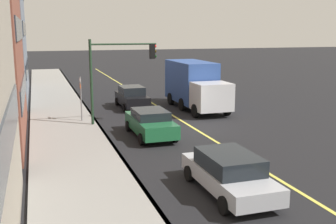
{
  "coord_description": "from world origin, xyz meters",
  "views": [
    {
      "loc": [
        -21.77,
        8.67,
        5.63
      ],
      "look_at": [
        -1.9,
        2.16,
        1.44
      ],
      "focal_mm": 43.38,
      "sensor_mm": 36.0,
      "label": 1
    }
  ],
  "objects_px": {
    "traffic_light_mast": "(118,66)",
    "car_green": "(150,123)",
    "car_silver": "(229,172)",
    "street_sign_post": "(81,96)",
    "truck_blue": "(195,84)",
    "car_black": "(132,97)"
  },
  "relations": [
    {
      "from": "car_silver",
      "to": "car_black",
      "type": "distance_m",
      "value": 16.88
    },
    {
      "from": "car_green",
      "to": "street_sign_post",
      "type": "distance_m",
      "value": 5.58
    },
    {
      "from": "truck_blue",
      "to": "street_sign_post",
      "type": "bearing_deg",
      "value": 105.27
    },
    {
      "from": "car_green",
      "to": "street_sign_post",
      "type": "height_order",
      "value": "street_sign_post"
    },
    {
      "from": "street_sign_post",
      "to": "car_green",
      "type": "bearing_deg",
      "value": -144.73
    },
    {
      "from": "car_silver",
      "to": "traffic_light_mast",
      "type": "bearing_deg",
      "value": 7.52
    },
    {
      "from": "car_silver",
      "to": "truck_blue",
      "type": "xyz_separation_m",
      "value": [
        15.23,
        -4.79,
        1.02
      ]
    },
    {
      "from": "car_black",
      "to": "car_silver",
      "type": "bearing_deg",
      "value": 178.45
    },
    {
      "from": "car_green",
      "to": "street_sign_post",
      "type": "bearing_deg",
      "value": 35.27
    },
    {
      "from": "truck_blue",
      "to": "car_green",
      "type": "bearing_deg",
      "value": 142.19
    },
    {
      "from": "car_silver",
      "to": "car_green",
      "type": "height_order",
      "value": "car_green"
    },
    {
      "from": "car_green",
      "to": "truck_blue",
      "type": "bearing_deg",
      "value": -37.81
    },
    {
      "from": "car_black",
      "to": "car_green",
      "type": "bearing_deg",
      "value": 173.61
    },
    {
      "from": "car_black",
      "to": "car_green",
      "type": "relative_size",
      "value": 0.93
    },
    {
      "from": "car_black",
      "to": "car_green",
      "type": "distance_m",
      "value": 8.49
    },
    {
      "from": "traffic_light_mast",
      "to": "car_green",
      "type": "bearing_deg",
      "value": -162.02
    },
    {
      "from": "car_silver",
      "to": "car_green",
      "type": "bearing_deg",
      "value": 3.32
    },
    {
      "from": "car_silver",
      "to": "traffic_light_mast",
      "type": "height_order",
      "value": "traffic_light_mast"
    },
    {
      "from": "car_black",
      "to": "car_green",
      "type": "height_order",
      "value": "car_black"
    },
    {
      "from": "car_silver",
      "to": "street_sign_post",
      "type": "xyz_separation_m",
      "value": [
        12.93,
        3.67,
        0.94
      ]
    },
    {
      "from": "car_black",
      "to": "street_sign_post",
      "type": "bearing_deg",
      "value": 133.73
    },
    {
      "from": "traffic_light_mast",
      "to": "car_silver",
      "type": "bearing_deg",
      "value": -172.48
    }
  ]
}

